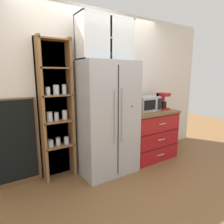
{
  "coord_description": "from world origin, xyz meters",
  "views": [
    {
      "loc": [
        -1.52,
        -2.47,
        1.53
      ],
      "look_at": [
        0.1,
        0.04,
        0.95
      ],
      "focal_mm": 30.98,
      "sensor_mm": 36.0,
      "label": 1
    }
  ],
  "objects_px": {
    "microwave": "(146,104)",
    "mug_cream": "(153,109)",
    "refrigerator": "(107,118)",
    "chalkboard_menu": "(15,143)",
    "coffee_maker": "(162,101)",
    "mug_red": "(135,110)",
    "bottle_amber": "(152,105)"
  },
  "relations": [
    {
      "from": "refrigerator",
      "to": "chalkboard_menu",
      "type": "distance_m",
      "value": 1.33
    },
    {
      "from": "bottle_amber",
      "to": "chalkboard_menu",
      "type": "xyz_separation_m",
      "value": [
        -2.2,
        0.32,
        -0.37
      ]
    },
    {
      "from": "chalkboard_menu",
      "to": "mug_cream",
      "type": "bearing_deg",
      "value": -8.85
    },
    {
      "from": "refrigerator",
      "to": "chalkboard_menu",
      "type": "bearing_deg",
      "value": 167.1
    },
    {
      "from": "bottle_amber",
      "to": "refrigerator",
      "type": "bearing_deg",
      "value": 178.46
    },
    {
      "from": "refrigerator",
      "to": "coffee_maker",
      "type": "height_order",
      "value": "refrigerator"
    },
    {
      "from": "microwave",
      "to": "mug_cream",
      "type": "relative_size",
      "value": 3.58
    },
    {
      "from": "coffee_maker",
      "to": "mug_cream",
      "type": "relative_size",
      "value": 2.52
    },
    {
      "from": "chalkboard_menu",
      "to": "bottle_amber",
      "type": "bearing_deg",
      "value": -8.17
    },
    {
      "from": "microwave",
      "to": "mug_red",
      "type": "distance_m",
      "value": 0.32
    },
    {
      "from": "microwave",
      "to": "coffee_maker",
      "type": "distance_m",
      "value": 0.37
    },
    {
      "from": "bottle_amber",
      "to": "mug_red",
      "type": "bearing_deg",
      "value": 173.51
    },
    {
      "from": "refrigerator",
      "to": "chalkboard_menu",
      "type": "height_order",
      "value": "refrigerator"
    },
    {
      "from": "microwave",
      "to": "chalkboard_menu",
      "type": "height_order",
      "value": "chalkboard_menu"
    },
    {
      "from": "chalkboard_menu",
      "to": "coffee_maker",
      "type": "bearing_deg",
      "value": -6.06
    },
    {
      "from": "refrigerator",
      "to": "bottle_amber",
      "type": "xyz_separation_m",
      "value": [
        0.93,
        -0.03,
        0.13
      ]
    },
    {
      "from": "mug_red",
      "to": "bottle_amber",
      "type": "relative_size",
      "value": 0.44
    },
    {
      "from": "microwave",
      "to": "coffee_maker",
      "type": "bearing_deg",
      "value": -6.53
    },
    {
      "from": "coffee_maker",
      "to": "mug_cream",
      "type": "bearing_deg",
      "value": -166.27
    },
    {
      "from": "refrigerator",
      "to": "coffee_maker",
      "type": "relative_size",
      "value": 5.58
    },
    {
      "from": "coffee_maker",
      "to": "bottle_amber",
      "type": "height_order",
      "value": "coffee_maker"
    },
    {
      "from": "refrigerator",
      "to": "coffee_maker",
      "type": "xyz_separation_m",
      "value": [
        1.25,
        0.02,
        0.17
      ]
    },
    {
      "from": "refrigerator",
      "to": "mug_red",
      "type": "relative_size",
      "value": 15.85
    },
    {
      "from": "microwave",
      "to": "mug_cream",
      "type": "height_order",
      "value": "microwave"
    },
    {
      "from": "microwave",
      "to": "mug_red",
      "type": "height_order",
      "value": "microwave"
    },
    {
      "from": "microwave",
      "to": "mug_cream",
      "type": "distance_m",
      "value": 0.16
    },
    {
      "from": "refrigerator",
      "to": "microwave",
      "type": "distance_m",
      "value": 0.89
    },
    {
      "from": "mug_red",
      "to": "bottle_amber",
      "type": "distance_m",
      "value": 0.37
    },
    {
      "from": "chalkboard_menu",
      "to": "refrigerator",
      "type": "bearing_deg",
      "value": -12.9
    },
    {
      "from": "mug_red",
      "to": "coffee_maker",
      "type": "bearing_deg",
      "value": 0.67
    },
    {
      "from": "mug_cream",
      "to": "bottle_amber",
      "type": "height_order",
      "value": "bottle_amber"
    },
    {
      "from": "refrigerator",
      "to": "mug_cream",
      "type": "distance_m",
      "value": 0.94
    }
  ]
}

